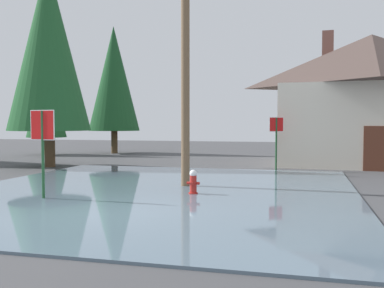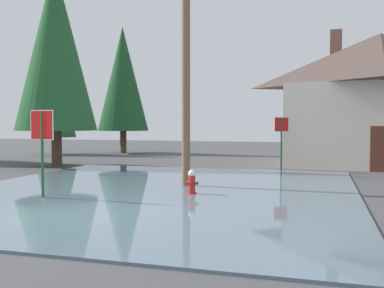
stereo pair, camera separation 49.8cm
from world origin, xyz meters
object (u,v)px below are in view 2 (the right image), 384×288
at_px(pine_tree_tall_left, 55,48).
at_px(pine_tree_short_left, 56,97).
at_px(stop_sign_far, 281,133).
at_px(stop_sign_near, 42,135).
at_px(utility_pole, 186,49).
at_px(fire_hydrant, 192,183).
at_px(pine_tree_mid_left, 123,79).
at_px(house, 379,97).

bearing_deg(pine_tree_tall_left, pine_tree_short_left, 123.38).
bearing_deg(stop_sign_far, pine_tree_short_left, 158.85).
bearing_deg(stop_sign_near, utility_pole, 46.27).
xyz_separation_m(stop_sign_far, pine_tree_tall_left, (-10.73, -1.16, 4.10)).
distance_m(utility_pole, stop_sign_far, 7.22).
distance_m(stop_sign_near, fire_hydrant, 4.47).
bearing_deg(fire_hydrant, utility_pole, 112.92).
bearing_deg(utility_pole, pine_tree_tall_left, 148.76).
relative_size(fire_hydrant, pine_tree_short_left, 0.12).
height_order(stop_sign_near, pine_tree_tall_left, pine_tree_tall_left).
height_order(fire_hydrant, pine_tree_tall_left, pine_tree_tall_left).
relative_size(pine_tree_tall_left, pine_tree_mid_left, 1.12).
xyz_separation_m(stop_sign_near, stop_sign_far, (5.78, 9.42, -0.12)).
relative_size(utility_pole, pine_tree_short_left, 1.35).
height_order(pine_tree_tall_left, pine_tree_mid_left, pine_tree_tall_left).
xyz_separation_m(utility_pole, house, (7.07, 10.05, -1.13)).
bearing_deg(stop_sign_far, pine_tree_tall_left, -173.84).
bearing_deg(utility_pole, pine_tree_short_left, 136.78).
distance_m(utility_pole, pine_tree_short_left, 17.62).
xyz_separation_m(stop_sign_near, fire_hydrant, (3.84, 1.78, -1.43)).
bearing_deg(fire_hydrant, pine_tree_tall_left, 143.58).
bearing_deg(fire_hydrant, pine_tree_mid_left, 121.17).
relative_size(house, pine_tree_short_left, 1.49).
relative_size(stop_sign_near, stop_sign_far, 1.05).
relative_size(fire_hydrant, stop_sign_far, 0.32).
height_order(pine_tree_mid_left, pine_tree_short_left, pine_tree_mid_left).
xyz_separation_m(utility_pole, pine_tree_mid_left, (-9.04, 14.48, 0.62)).
relative_size(fire_hydrant, utility_pole, 0.09).
xyz_separation_m(fire_hydrant, house, (6.41, 11.61, 3.06)).
bearing_deg(stop_sign_near, pine_tree_short_left, 122.08).
relative_size(utility_pole, house, 0.90).
distance_m(utility_pole, pine_tree_mid_left, 17.09).
distance_m(stop_sign_far, house, 6.23).
relative_size(fire_hydrant, pine_tree_tall_left, 0.08).
bearing_deg(pine_tree_mid_left, stop_sign_near, -71.79).
bearing_deg(stop_sign_far, pine_tree_mid_left, 144.20).
bearing_deg(utility_pole, stop_sign_far, 66.96).
bearing_deg(pine_tree_mid_left, fire_hydrant, -58.83).
height_order(house, pine_tree_mid_left, pine_tree_mid_left).
bearing_deg(pine_tree_tall_left, stop_sign_near, -59.07).
relative_size(utility_pole, stop_sign_far, 3.66).
bearing_deg(stop_sign_far, house, 41.53).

